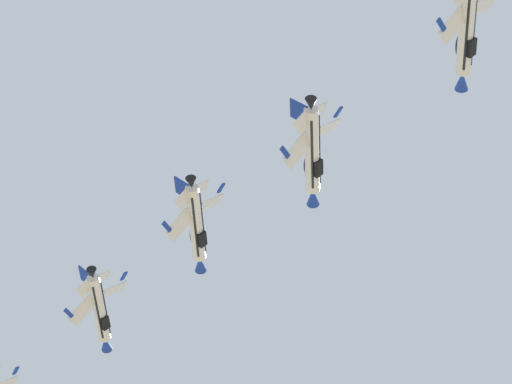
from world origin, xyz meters
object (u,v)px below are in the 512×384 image
Objects in this scene: fighter_jet_right_wing at (196,225)px; fighter_jet_right_outer at (466,30)px; fighter_jet_left_wing at (99,310)px; fighter_jet_left_outer at (312,152)px.

fighter_jet_right_wing is 1.00× the size of fighter_jet_right_outer.
fighter_jet_left_wing is 41.93m from fighter_jet_left_outer.
fighter_jet_left_wing is at bearing 134.41° from fighter_jet_left_outer.
fighter_jet_left_wing is 1.00× the size of fighter_jet_right_wing.
fighter_jet_right_wing is 20.52m from fighter_jet_left_outer.
fighter_jet_right_outer reaches higher than fighter_jet_right_wing.
fighter_jet_right_wing reaches higher than fighter_jet_left_outer.
fighter_jet_left_wing is 63.57m from fighter_jet_right_outer.
fighter_jet_right_wing is 42.19m from fighter_jet_right_outer.
fighter_jet_right_wing is 1.00× the size of fighter_jet_left_outer.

